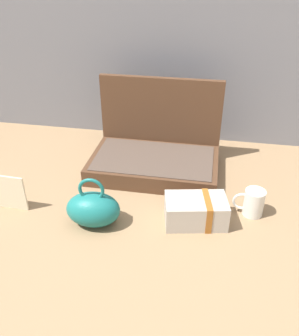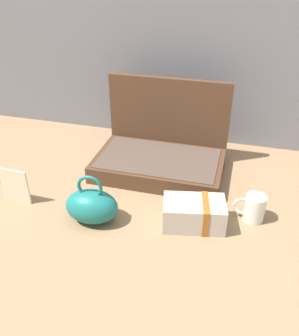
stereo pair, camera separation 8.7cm
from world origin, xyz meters
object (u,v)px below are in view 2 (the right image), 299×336
at_px(open_suitcase, 161,152).
at_px(teal_pouch_handbag, 92,206).
at_px(cream_toiletry_bag, 195,213).
at_px(info_card_left, 15,186).
at_px(coffee_mug, 254,208).

height_order(open_suitcase, teal_pouch_handbag, open_suitcase).
height_order(cream_toiletry_bag, info_card_left, info_card_left).
distance_m(coffee_mug, info_card_left, 0.83).
xyz_separation_m(teal_pouch_handbag, coffee_mug, (0.52, 0.14, -0.01)).
xyz_separation_m(teal_pouch_handbag, info_card_left, (-0.30, 0.03, 0.01)).
distance_m(open_suitcase, cream_toiletry_bag, 0.38).
height_order(cream_toiletry_bag, coffee_mug, coffee_mug).
distance_m(open_suitcase, teal_pouch_handbag, 0.42).
bearing_deg(coffee_mug, info_card_left, -171.91).
xyz_separation_m(cream_toiletry_bag, coffee_mug, (0.18, 0.08, 0.00)).
bearing_deg(coffee_mug, open_suitcase, 146.61).
bearing_deg(info_card_left, cream_toiletry_bag, 5.92).
xyz_separation_m(open_suitcase, teal_pouch_handbag, (-0.14, -0.39, -0.01)).
relative_size(open_suitcase, teal_pouch_handbag, 2.75).
bearing_deg(open_suitcase, info_card_left, -140.68).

